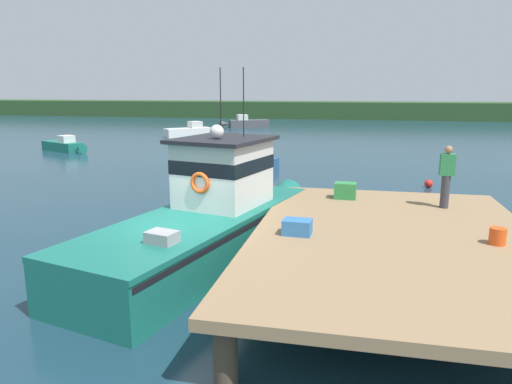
{
  "coord_description": "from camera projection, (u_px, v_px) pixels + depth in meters",
  "views": [
    {
      "loc": [
        3.93,
        -10.02,
        4.24
      ],
      "look_at": [
        1.2,
        2.65,
        1.4
      ],
      "focal_mm": 33.02,
      "sensor_mm": 36.0,
      "label": 1
    }
  ],
  "objects": [
    {
      "name": "moored_boat_off_the_point",
      "position": [
        243.0,
        161.0,
        26.03
      ],
      "size": [
        4.2,
        2.1,
        1.06
      ],
      "color": "#285184",
      "rests_on": "ground"
    },
    {
      "name": "deckhand_by_the_boat",
      "position": [
        446.0,
        175.0,
        12.14
      ],
      "size": [
        0.36,
        0.22,
        1.63
      ],
      "color": "#383842",
      "rests_on": "dock"
    },
    {
      "name": "bait_bucket",
      "position": [
        498.0,
        236.0,
        9.38
      ],
      "size": [
        0.32,
        0.32,
        0.34
      ],
      "primitive_type": "cylinder",
      "color": "#E04C19",
      "rests_on": "dock"
    },
    {
      "name": "moored_boat_near_channel",
      "position": [
        246.0,
        123.0,
        53.43
      ],
      "size": [
        5.5,
        3.43,
        1.42
      ],
      "color": "#4C4C51",
      "rests_on": "ground"
    },
    {
      "name": "crate_stack_mid_dock",
      "position": [
        345.0,
        191.0,
        13.32
      ],
      "size": [
        0.62,
        0.47,
        0.45
      ],
      "primitive_type": "cube",
      "rotation": [
        0.0,
        0.0,
        -0.04
      ],
      "color": "#2D8442",
      "rests_on": "dock"
    },
    {
      "name": "main_fishing_boat",
      "position": [
        212.0,
        217.0,
        12.14
      ],
      "size": [
        4.44,
        9.95,
        4.8
      ],
      "color": "#196B5B",
      "rests_on": "ground"
    },
    {
      "name": "moored_boat_far_left",
      "position": [
        64.0,
        146.0,
        32.74
      ],
      "size": [
        4.32,
        2.69,
        1.11
      ],
      "color": "#196B5B",
      "rests_on": "ground"
    },
    {
      "name": "mooring_buoy_outer",
      "position": [
        345.0,
        203.0,
        16.9
      ],
      "size": [
        0.49,
        0.49,
        0.49
      ],
      "primitive_type": "sphere",
      "color": "red",
      "rests_on": "ground"
    },
    {
      "name": "crate_single_by_cleat",
      "position": [
        297.0,
        227.0,
        10.03
      ],
      "size": [
        0.62,
        0.47,
        0.33
      ],
      "primitive_type": "cube",
      "rotation": [
        0.0,
        0.0,
        -0.05
      ],
      "color": "#3370B2",
      "rests_on": "dock"
    },
    {
      "name": "dock",
      "position": [
        394.0,
        240.0,
        10.07
      ],
      "size": [
        6.0,
        9.0,
        1.2
      ],
      "color": "#4C3D2D",
      "rests_on": "ground"
    },
    {
      "name": "ground_plane",
      "position": [
        184.0,
        270.0,
        11.29
      ],
      "size": [
        200.0,
        200.0,
        0.0
      ],
      "primitive_type": "plane",
      "color": "#193847"
    },
    {
      "name": "mooring_buoy_channel_marker",
      "position": [
        429.0,
        184.0,
        20.66
      ],
      "size": [
        0.35,
        0.35,
        0.35
      ],
      "primitive_type": "sphere",
      "color": "red",
      "rests_on": "ground"
    },
    {
      "name": "far_shoreline",
      "position": [
        332.0,
        110.0,
        70.23
      ],
      "size": [
        120.0,
        8.0,
        2.4
      ],
      "primitive_type": "cube",
      "color": "#284723",
      "rests_on": "ground"
    },
    {
      "name": "moored_boat_far_right",
      "position": [
        192.0,
        131.0,
        43.06
      ],
      "size": [
        4.53,
        4.47,
        1.35
      ],
      "color": "white",
      "rests_on": "ground"
    }
  ]
}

